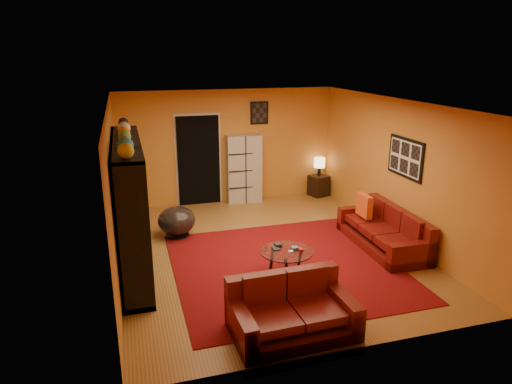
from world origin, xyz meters
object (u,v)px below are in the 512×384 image
object	(u,v)px
tv	(134,209)
sofa	(386,231)
coffee_table	(286,254)
bowl_chair	(177,221)
storage_cabinet	(244,169)
entertainment_unit	(130,206)
table_lamp	(320,163)
loveseat	(290,310)
side_table	(319,186)

from	to	relation	value
tv	sofa	bearing A→B (deg)	-95.71
coffee_table	bowl_chair	distance (m)	2.57
storage_cabinet	entertainment_unit	bearing A→B (deg)	-129.45
tv	table_lamp	xyz separation A→B (m)	(4.43, 2.76, -0.19)
loveseat	storage_cabinet	bearing A→B (deg)	-10.32
side_table	table_lamp	world-z (taller)	table_lamp
tv	sofa	distance (m)	4.44
coffee_table	side_table	distance (m)	4.36
bowl_chair	entertainment_unit	bearing A→B (deg)	-126.85
coffee_table	table_lamp	size ratio (longest dim) A/B	1.87
entertainment_unit	tv	xyz separation A→B (m)	(0.05, -0.01, -0.05)
bowl_chair	side_table	size ratio (longest dim) A/B	1.44
loveseat	storage_cabinet	xyz separation A→B (m)	(0.77, 5.22, 0.51)
storage_cabinet	sofa	bearing A→B (deg)	-57.41
entertainment_unit	tv	size ratio (longest dim) A/B	3.10
side_table	entertainment_unit	bearing A→B (deg)	-148.46
entertainment_unit	bowl_chair	xyz separation A→B (m)	(0.82, 1.10, -0.74)
loveseat	storage_cabinet	size ratio (longest dim) A/B	0.98
coffee_table	table_lamp	bearing A→B (deg)	59.69
sofa	side_table	xyz separation A→B (m)	(0.07, 3.19, -0.04)
sofa	side_table	distance (m)	3.19
sofa	side_table	size ratio (longest dim) A/B	4.11
tv	table_lamp	world-z (taller)	tv
loveseat	table_lamp	bearing A→B (deg)	-29.06
entertainment_unit	table_lamp	distance (m)	5.26
sofa	side_table	bearing A→B (deg)	89.94
tv	bowl_chair	world-z (taller)	tv
loveseat	side_table	world-z (taller)	loveseat
entertainment_unit	coffee_table	size ratio (longest dim) A/B	3.60
entertainment_unit	bowl_chair	distance (m)	1.56
tv	loveseat	distance (m)	3.08
storage_cabinet	table_lamp	distance (m)	1.88
coffee_table	loveseat	bearing A→B (deg)	-107.86
entertainment_unit	table_lamp	bearing A→B (deg)	31.54
tv	storage_cabinet	distance (m)	3.80
sofa	bowl_chair	distance (m)	3.90
entertainment_unit	bowl_chair	bearing A→B (deg)	53.15
loveseat	coffee_table	size ratio (longest dim) A/B	1.86
sofa	entertainment_unit	bearing A→B (deg)	175.53
coffee_table	bowl_chair	world-z (taller)	bowl_chair
bowl_chair	coffee_table	bearing A→B (deg)	-55.33
coffee_table	bowl_chair	xyz separation A→B (m)	(-1.46, 2.11, -0.06)
entertainment_unit	storage_cabinet	bearing A→B (deg)	47.10
storage_cabinet	coffee_table	bearing A→B (deg)	-91.36
entertainment_unit	sofa	bearing A→B (deg)	-5.72
table_lamp	loveseat	bearing A→B (deg)	-117.17
entertainment_unit	side_table	xyz separation A→B (m)	(4.48, 2.75, -0.80)
bowl_chair	loveseat	bearing A→B (deg)	-74.00
tv	side_table	bearing A→B (deg)	-58.12
storage_cabinet	side_table	bearing A→B (deg)	1.93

